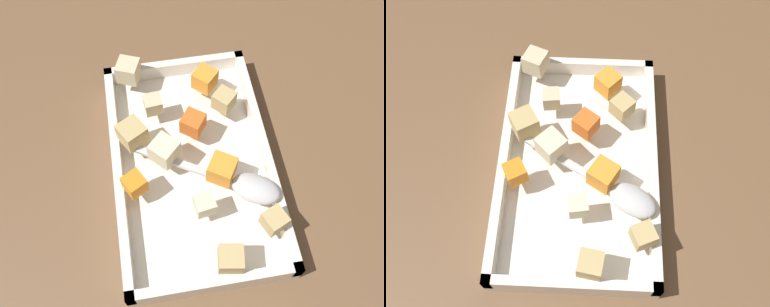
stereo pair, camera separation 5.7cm
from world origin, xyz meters
TOP-DOWN VIEW (x-y plane):
  - ground_plane at (0.00, 0.00)m, footprint 4.00×4.00m
  - baking_dish at (-0.01, 0.01)m, footprint 0.34×0.21m
  - carrot_chunk_heap_top at (0.03, 0.04)m, footprint 0.04×0.04m
  - carrot_chunk_far_right at (-0.12, 0.04)m, footprint 0.04×0.04m
  - carrot_chunk_back_center at (-0.05, 0.02)m, footprint 0.04×0.04m
  - carrot_chunk_rim_edge at (0.03, -0.07)m, footprint 0.03×0.03m
  - potato_chunk_near_spoon at (-0.09, -0.04)m, footprint 0.03×0.03m
  - potato_chunk_corner_sw at (0.07, 0.01)m, footprint 0.03×0.03m
  - potato_chunk_near_left at (-0.05, -0.07)m, footprint 0.04×0.04m
  - potato_chunk_far_left at (-0.01, -0.03)m, footprint 0.05×0.05m
  - potato_chunk_corner_se at (0.14, 0.03)m, footprint 0.03×0.03m
  - potato_chunk_heap_side at (-0.08, 0.06)m, footprint 0.04×0.04m
  - potato_chunk_under_handle at (-0.16, -0.06)m, footprint 0.04×0.04m
  - potato_chunk_corner_ne at (0.10, 0.09)m, footprint 0.03×0.03m
  - serving_spoon at (0.05, 0.07)m, footprint 0.13×0.19m

SIDE VIEW (x-z plane):
  - ground_plane at x=0.00m, z-range 0.00..0.00m
  - baking_dish at x=-0.01m, z-range -0.01..0.03m
  - serving_spoon at x=0.05m, z-range 0.04..0.06m
  - potato_chunk_near_spoon at x=-0.09m, z-range 0.04..0.07m
  - potato_chunk_corner_sw at x=0.07m, z-range 0.04..0.07m
  - carrot_chunk_rim_edge at x=0.03m, z-range 0.04..0.07m
  - potato_chunk_corner_ne at x=0.10m, z-range 0.04..0.07m
  - potato_chunk_heap_side at x=-0.08m, z-range 0.04..0.07m
  - carrot_chunk_back_center at x=-0.05m, z-range 0.04..0.07m
  - potato_chunk_corner_se at x=0.14m, z-range 0.04..0.07m
  - carrot_chunk_far_right at x=-0.12m, z-range 0.04..0.07m
  - potato_chunk_under_handle at x=-0.16m, z-range 0.04..0.07m
  - potato_chunk_far_left at x=-0.01m, z-range 0.04..0.07m
  - carrot_chunk_heap_top at x=0.03m, z-range 0.04..0.07m
  - potato_chunk_near_left at x=-0.05m, z-range 0.04..0.07m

